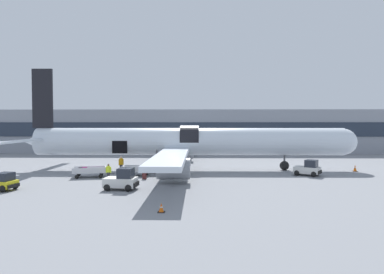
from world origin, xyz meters
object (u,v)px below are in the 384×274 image
(ground_crew_loader_a, at_px, (167,170))
(baggage_cart_queued, at_px, (90,172))
(airplane, at_px, (184,143))
(baggage_tug_mid, at_px, (2,183))
(ground_crew_loader_b, at_px, (108,172))
(ground_crew_supervisor, at_px, (178,167))
(ground_crew_helper, at_px, (174,169))
(suitcase_on_tarmac_upright, at_px, (144,175))
(baggage_tug_rear, at_px, (122,180))
(baggage_tug_lead, at_px, (308,169))
(baggage_cart_loading, at_px, (137,171))
(ground_crew_driver, at_px, (121,164))

(ground_crew_loader_a, bearing_deg, baggage_cart_queued, 173.09)
(airplane, relative_size, baggage_tug_mid, 14.56)
(ground_crew_loader_b, bearing_deg, baggage_tug_mid, -145.41)
(baggage_cart_queued, bearing_deg, ground_crew_loader_a, -6.91)
(airplane, relative_size, ground_crew_supervisor, 23.47)
(ground_crew_helper, bearing_deg, suitcase_on_tarmac_upright, -151.03)
(airplane, distance_m, ground_crew_loader_a, 7.13)
(baggage_tug_rear, bearing_deg, baggage_cart_queued, 126.07)
(baggage_tug_rear, xyz_separation_m, ground_crew_loader_b, (-2.33, 4.60, 0.08))
(baggage_tug_lead, distance_m, baggage_cart_loading, 17.90)
(baggage_tug_lead, xyz_separation_m, ground_crew_supervisor, (-13.60, 0.21, 0.17))
(ground_crew_driver, distance_m, ground_crew_helper, 6.78)
(baggage_tug_mid, relative_size, ground_crew_helper, 1.69)
(ground_crew_supervisor, bearing_deg, baggage_cart_loading, -171.04)
(ground_crew_loader_a, height_order, ground_crew_driver, ground_crew_driver)
(airplane, bearing_deg, baggage_cart_loading, -136.21)
(ground_crew_loader_b, xyz_separation_m, ground_crew_driver, (0.04, 5.17, 0.13))
(ground_crew_driver, xyz_separation_m, ground_crew_supervisor, (6.44, -1.64, -0.09))
(airplane, relative_size, baggage_tug_rear, 13.90)
(baggage_tug_mid, bearing_deg, airplane, 41.11)
(baggage_tug_lead, relative_size, baggage_tug_rear, 1.06)
(baggage_tug_rear, bearing_deg, ground_crew_loader_a, 59.36)
(airplane, distance_m, ground_crew_loader_b, 10.49)
(baggage_tug_mid, height_order, ground_crew_driver, ground_crew_driver)
(baggage_tug_lead, distance_m, baggage_cart_queued, 22.49)
(baggage_cart_queued, relative_size, ground_crew_driver, 2.31)
(baggage_tug_lead, height_order, baggage_tug_mid, baggage_tug_lead)
(baggage_cart_queued, height_order, ground_crew_loader_b, ground_crew_loader_b)
(baggage_cart_queued, bearing_deg, baggage_tug_mid, -126.06)
(baggage_cart_loading, bearing_deg, baggage_tug_rear, -88.94)
(ground_crew_helper, height_order, suitcase_on_tarmac_upright, ground_crew_helper)
(baggage_cart_loading, distance_m, ground_crew_driver, 3.19)
(baggage_tug_rear, bearing_deg, baggage_tug_lead, 24.03)
(baggage_cart_queued, relative_size, ground_crew_loader_b, 2.68)
(baggage_tug_rear, height_order, ground_crew_loader_a, baggage_tug_rear)
(baggage_tug_mid, relative_size, suitcase_on_tarmac_upright, 3.08)
(suitcase_on_tarmac_upright, bearing_deg, baggage_cart_queued, 168.30)
(baggage_tug_rear, distance_m, ground_crew_supervisor, 9.13)
(ground_crew_supervisor, bearing_deg, ground_crew_loader_b, -151.44)
(baggage_tug_mid, xyz_separation_m, baggage_cart_loading, (9.58, 7.95, -0.13))
(baggage_tug_rear, bearing_deg, ground_crew_loader_b, 116.87)
(ground_crew_supervisor, bearing_deg, suitcase_on_tarmac_upright, -137.45)
(baggage_tug_lead, xyz_separation_m, baggage_cart_loading, (-17.90, -0.47, -0.21))
(ground_crew_driver, distance_m, ground_crew_supervisor, 6.65)
(airplane, bearing_deg, ground_crew_loader_a, -102.20)
(ground_crew_loader_a, bearing_deg, baggage_tug_rear, -120.64)
(baggage_tug_lead, bearing_deg, baggage_cart_queued, -176.19)
(airplane, height_order, baggage_tug_mid, airplane)
(baggage_tug_mid, height_order, suitcase_on_tarmac_upright, baggage_tug_mid)
(baggage_tug_lead, distance_m, baggage_tug_mid, 28.74)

